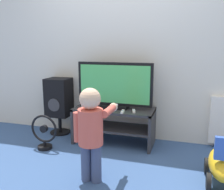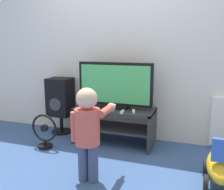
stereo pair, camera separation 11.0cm
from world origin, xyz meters
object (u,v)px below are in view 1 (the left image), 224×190
child (91,127)px  speaker_tower (59,99)px  floor_fan (44,133)px  ride_on_toy (222,164)px  game_console (85,105)px  remote_primary (134,111)px  television (115,86)px  remote_secondary (123,112)px

child → speaker_tower: child is taller
floor_fan → ride_on_toy: bearing=-5.9°
game_console → remote_primary: game_console is taller
television → remote_secondary: size_ratio=7.68×
ride_on_toy → child: bearing=-165.4°
remote_secondary → speaker_tower: size_ratio=0.16×
child → ride_on_toy: (1.21, 0.32, -0.35)m
remote_primary → floor_fan: bearing=-161.3°
television → speaker_tower: (-0.90, 0.10, -0.25)m
floor_fan → child: bearing=-31.5°
television → game_console: (-0.41, -0.06, -0.28)m
speaker_tower → game_console: bearing=-17.5°
game_console → remote_secondary: 0.59m
child → floor_fan: bearing=148.5°
remote_secondary → remote_primary: bearing=31.1°
television → remote_primary: bearing=-22.1°
television → game_console: 0.50m
floor_fan → ride_on_toy: (2.08, -0.22, -0.01)m
speaker_tower → ride_on_toy: (2.18, -0.80, -0.34)m
remote_primary → speaker_tower: speaker_tower is taller
remote_secondary → ride_on_toy: 1.27m
speaker_tower → floor_fan: 0.68m
speaker_tower → remote_secondary: bearing=-15.4°
ride_on_toy → speaker_tower: bearing=159.9°
game_console → ride_on_toy: 1.84m
remote_primary → child: (-0.22, -0.90, 0.05)m
child → speaker_tower: 1.48m
child → speaker_tower: bearing=130.9°
game_console → floor_fan: size_ratio=0.35×
child → ride_on_toy: size_ratio=1.58×
remote_secondary → ride_on_toy: (1.12, -0.51, -0.30)m
remote_primary → remote_secondary: bearing=-148.9°
game_console → child: size_ratio=0.17×
game_console → ride_on_toy: bearing=-20.9°
speaker_tower → floor_fan: size_ratio=1.85×
remote_primary → child: bearing=-103.6°
game_console → remote_secondary: (0.57, -0.14, -0.01)m
television → game_console: television is taller
game_console → remote_secondary: size_ratio=1.18×
child → floor_fan: (-0.87, 0.53, -0.35)m
speaker_tower → ride_on_toy: size_ratio=1.41×
television → remote_primary: 0.43m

